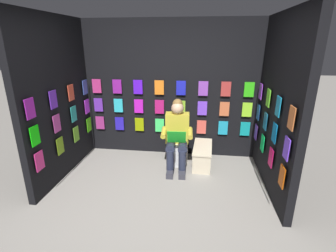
% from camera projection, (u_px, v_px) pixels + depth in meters
% --- Properties ---
extents(ground_plane, '(30.00, 30.00, 0.00)m').
position_uv_depth(ground_plane, '(152.00, 215.00, 3.19)').
color(ground_plane, gray).
extents(display_wall_back, '(3.28, 0.14, 2.49)m').
position_uv_depth(display_wall_back, '(171.00, 90.00, 4.64)').
color(display_wall_back, black).
rests_on(display_wall_back, ground).
extents(display_wall_left, '(0.14, 1.92, 2.49)m').
position_uv_depth(display_wall_left, '(279.00, 106.00, 3.49)').
color(display_wall_left, black).
rests_on(display_wall_left, ground).
extents(display_wall_right, '(0.14, 1.92, 2.49)m').
position_uv_depth(display_wall_right, '(58.00, 100.00, 3.89)').
color(display_wall_right, black).
rests_on(display_wall_right, ground).
extents(toilet, '(0.41, 0.56, 0.77)m').
position_uv_depth(toilet, '(177.00, 144.00, 4.54)').
color(toilet, white).
rests_on(toilet, ground).
extents(person_reading, '(0.54, 0.70, 1.19)m').
position_uv_depth(person_reading, '(177.00, 135.00, 4.24)').
color(person_reading, gold).
rests_on(person_reading, ground).
extents(comic_longbox_near, '(0.35, 0.79, 0.35)m').
position_uv_depth(comic_longbox_near, '(202.00, 155.00, 4.46)').
color(comic_longbox_near, beige).
rests_on(comic_longbox_near, ground).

